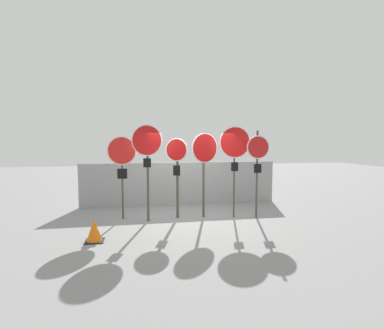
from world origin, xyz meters
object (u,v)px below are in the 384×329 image
at_px(stop_sign_3, 205,155).
at_px(stop_sign_4, 235,148).
at_px(stop_sign_1, 147,150).
at_px(stop_sign_2, 177,163).
at_px(stop_sign_0, 122,158).
at_px(traffic_cone_0, 94,231).
at_px(stop_sign_5, 258,157).

relative_size(stop_sign_3, stop_sign_4, 0.93).
bearing_deg(stop_sign_1, stop_sign_2, 30.07).
height_order(stop_sign_1, stop_sign_4, stop_sign_1).
height_order(stop_sign_0, traffic_cone_0, stop_sign_0).
xyz_separation_m(stop_sign_0, stop_sign_4, (3.25, -0.40, 0.27)).
bearing_deg(stop_sign_3, stop_sign_0, 153.67).
distance_m(stop_sign_3, traffic_cone_0, 3.73).
relative_size(stop_sign_1, stop_sign_2, 1.16).
bearing_deg(traffic_cone_0, stop_sign_1, 50.17).
xyz_separation_m(stop_sign_4, traffic_cone_0, (-3.80, -1.48, -1.82)).
bearing_deg(stop_sign_1, stop_sign_5, 13.69).
bearing_deg(stop_sign_4, traffic_cone_0, -155.55).
bearing_deg(traffic_cone_0, stop_sign_4, 21.24).
relative_size(stop_sign_4, traffic_cone_0, 5.35).
xyz_separation_m(stop_sign_1, traffic_cone_0, (-1.25, -1.50, -1.77)).
bearing_deg(traffic_cone_0, stop_sign_2, 38.93).
height_order(stop_sign_4, stop_sign_5, stop_sign_4).
xyz_separation_m(stop_sign_1, stop_sign_4, (2.55, -0.03, 0.05)).
bearing_deg(stop_sign_0, stop_sign_5, -9.02).
height_order(stop_sign_1, stop_sign_3, stop_sign_1).
distance_m(stop_sign_0, stop_sign_3, 2.39).
bearing_deg(stop_sign_0, stop_sign_2, -7.38).
xyz_separation_m(stop_sign_1, stop_sign_2, (0.86, 0.21, -0.37)).
bearing_deg(stop_sign_0, stop_sign_3, -6.82).
bearing_deg(stop_sign_5, stop_sign_1, 177.92).
bearing_deg(stop_sign_3, traffic_cone_0, -171.34).
relative_size(stop_sign_1, stop_sign_5, 1.06).
distance_m(stop_sign_5, traffic_cone_0, 4.91).
xyz_separation_m(stop_sign_3, stop_sign_5, (1.53, -0.30, -0.04)).
height_order(stop_sign_1, stop_sign_2, stop_sign_1).
bearing_deg(stop_sign_2, traffic_cone_0, -112.03).
bearing_deg(stop_sign_0, traffic_cone_0, -107.39).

